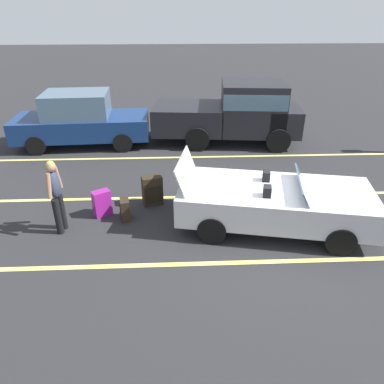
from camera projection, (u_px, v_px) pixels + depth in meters
ground_plane at (271, 226)px, 8.14m from camera, size 80.00×80.00×0.00m
lot_line_near at (287, 261)px, 7.02m from camera, size 18.00×0.12×0.01m
lot_line_mid at (258, 195)px, 9.41m from camera, size 18.00×0.12×0.01m
lot_line_far at (241, 156)px, 11.79m from camera, size 18.00×0.12×0.01m
convertible_car at (284, 203)px, 7.83m from camera, size 4.40×2.54×1.53m
suitcase_large_black at (152, 190)px, 8.86m from camera, size 0.54×0.41×0.74m
suitcase_medium_bright at (102, 203)px, 8.42m from camera, size 0.47×0.41×0.62m
suitcase_small_carryon at (125, 209)px, 8.28m from camera, size 0.27×0.37×0.50m
traveler_person at (56, 193)px, 7.54m from camera, size 0.27×0.61×1.65m
parked_pickup_truck_near at (238, 111)px, 12.51m from camera, size 5.16×2.43×2.10m
parked_sedan_far at (81, 120)px, 12.37m from camera, size 4.59×2.06×1.82m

